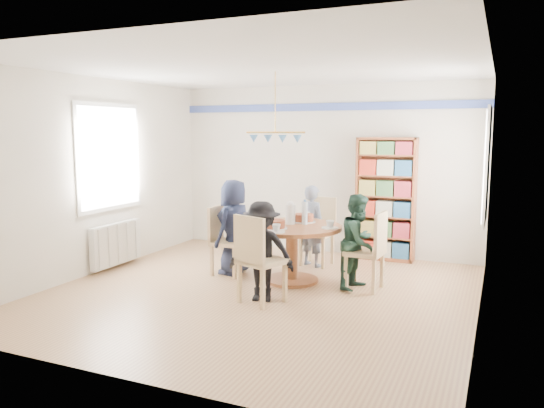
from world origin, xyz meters
The scene contains 14 objects.
ground centered at (0.00, 0.00, 0.00)m, with size 5.00×5.00×0.00m, color tan.
room_shell centered at (-0.26, 0.87, 1.65)m, with size 5.00×5.00×5.00m.
radiator centered at (-2.42, 0.30, 0.35)m, with size 0.12×1.00×0.60m.
dining_table centered at (0.18, 0.64, 0.56)m, with size 1.30×1.30×0.75m.
chair_left centered at (-0.83, 0.61, 0.52)m, with size 0.43×0.43×0.94m.
chair_right centered at (1.22, 0.67, 0.54)m, with size 0.47×0.47×0.98m.
chair_far centered at (0.21, 1.68, 0.55)m, with size 0.48×0.48×1.00m.
chair_near centered at (0.16, -0.39, 0.57)m, with size 0.58×0.58×1.03m.
person_left centered at (-0.70, 0.69, 0.66)m, with size 0.64×0.42×1.31m, color #171C32.
person_right centered at (1.06, 0.68, 0.60)m, with size 0.58×0.45×1.20m, color #193328.
person_far centered at (0.15, 1.51, 0.60)m, with size 0.44×0.29×1.19m, color gray.
person_near centered at (0.15, -0.24, 0.58)m, with size 0.75×0.43×1.17m, color black.
bookshelf centered at (1.05, 2.34, 0.92)m, with size 0.89×0.27×1.88m.
tableware centered at (0.15, 0.66, 0.82)m, with size 1.25×1.25×0.33m.
Camera 1 is at (2.65, -5.70, 1.96)m, focal length 35.00 mm.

